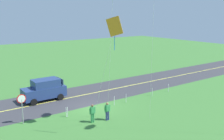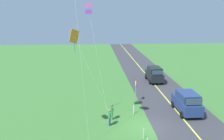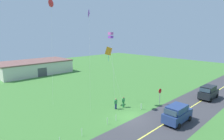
{
  "view_description": "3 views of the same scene",
  "coord_description": "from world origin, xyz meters",
  "px_view_note": "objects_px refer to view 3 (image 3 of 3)",
  "views": [
    {
      "loc": [
        12.32,
        20.59,
        8.98
      ],
      "look_at": [
        -0.41,
        2.63,
        4.16
      ],
      "focal_mm": 41.53,
      "sensor_mm": 36.0,
      "label": 1
    },
    {
      "loc": [
        -20.45,
        4.67,
        10.29
      ],
      "look_at": [
        0.59,
        3.14,
        5.3
      ],
      "focal_mm": 39.34,
      "sensor_mm": 36.0,
      "label": 2
    },
    {
      "loc": [
        -17.84,
        -14.86,
        10.82
      ],
      "look_at": [
        0.33,
        3.89,
        5.76
      ],
      "focal_mm": 30.24,
      "sensor_mm": 36.0,
      "label": 3
    }
  ],
  "objects_px": {
    "person_adult_near": "(116,103)",
    "person_adult_companion": "(123,102)",
    "kite_red_low": "(111,36)",
    "kite_green_far": "(89,14)",
    "car_parked_east_near": "(208,92)",
    "warehouse_distant": "(34,67)",
    "kite_blue_mid": "(109,52)",
    "stop_sign": "(160,93)",
    "car_suv_foreground": "(177,114)",
    "kite_yellow_high": "(51,4)"
  },
  "relations": [
    {
      "from": "person_adult_companion",
      "to": "warehouse_distant",
      "type": "distance_m",
      "value": 33.4
    },
    {
      "from": "kite_green_far",
      "to": "kite_blue_mid",
      "type": "bearing_deg",
      "value": 3.64
    },
    {
      "from": "stop_sign",
      "to": "warehouse_distant",
      "type": "xyz_separation_m",
      "value": [
        -4.5,
        36.52,
        -0.05
      ]
    },
    {
      "from": "kite_red_low",
      "to": "kite_green_far",
      "type": "height_order",
      "value": "kite_green_far"
    },
    {
      "from": "car_suv_foreground",
      "to": "person_adult_near",
      "type": "height_order",
      "value": "car_suv_foreground"
    },
    {
      "from": "kite_yellow_high",
      "to": "kite_green_far",
      "type": "height_order",
      "value": "kite_yellow_high"
    },
    {
      "from": "stop_sign",
      "to": "kite_red_low",
      "type": "xyz_separation_m",
      "value": [
        -5.47,
        5.2,
        8.73
      ]
    },
    {
      "from": "car_parked_east_near",
      "to": "kite_blue_mid",
      "type": "height_order",
      "value": "kite_blue_mid"
    },
    {
      "from": "stop_sign",
      "to": "kite_yellow_high",
      "type": "height_order",
      "value": "kite_yellow_high"
    },
    {
      "from": "car_parked_east_near",
      "to": "person_adult_near",
      "type": "bearing_deg",
      "value": 151.74
    },
    {
      "from": "person_adult_near",
      "to": "person_adult_companion",
      "type": "bearing_deg",
      "value": -52.96
    },
    {
      "from": "person_adult_near",
      "to": "kite_yellow_high",
      "type": "height_order",
      "value": "kite_yellow_high"
    },
    {
      "from": "kite_red_low",
      "to": "kite_green_far",
      "type": "bearing_deg",
      "value": 160.19
    },
    {
      "from": "stop_sign",
      "to": "kite_green_far",
      "type": "relative_size",
      "value": 0.18
    },
    {
      "from": "kite_red_low",
      "to": "kite_blue_mid",
      "type": "height_order",
      "value": "kite_red_low"
    },
    {
      "from": "person_adult_companion",
      "to": "person_adult_near",
      "type": "bearing_deg",
      "value": 55.17
    },
    {
      "from": "warehouse_distant",
      "to": "car_parked_east_near",
      "type": "bearing_deg",
      "value": -72.7
    },
    {
      "from": "stop_sign",
      "to": "car_parked_east_near",
      "type": "bearing_deg",
      "value": -27.38
    },
    {
      "from": "person_adult_near",
      "to": "kite_green_far",
      "type": "distance_m",
      "value": 13.08
    },
    {
      "from": "person_adult_near",
      "to": "warehouse_distant",
      "type": "distance_m",
      "value": 33.12
    },
    {
      "from": "car_parked_east_near",
      "to": "kite_blue_mid",
      "type": "xyz_separation_m",
      "value": [
        -12.82,
        10.76,
        6.83
      ]
    },
    {
      "from": "kite_blue_mid",
      "to": "warehouse_distant",
      "type": "bearing_deg",
      "value": 89.77
    },
    {
      "from": "car_parked_east_near",
      "to": "stop_sign",
      "type": "relative_size",
      "value": 1.72
    },
    {
      "from": "person_adult_companion",
      "to": "kite_green_far",
      "type": "distance_m",
      "value": 13.44
    },
    {
      "from": "kite_green_far",
      "to": "warehouse_distant",
      "type": "distance_m",
      "value": 32.66
    },
    {
      "from": "car_suv_foreground",
      "to": "person_adult_companion",
      "type": "distance_m",
      "value": 7.98
    },
    {
      "from": "person_adult_companion",
      "to": "car_suv_foreground",
      "type": "bearing_deg",
      "value": 167.31
    },
    {
      "from": "person_adult_near",
      "to": "kite_blue_mid",
      "type": "height_order",
      "value": "kite_blue_mid"
    },
    {
      "from": "stop_sign",
      "to": "kite_yellow_high",
      "type": "xyz_separation_m",
      "value": [
        -11.17,
        11.48,
        13.18
      ]
    },
    {
      "from": "person_adult_companion",
      "to": "kite_blue_mid",
      "type": "height_order",
      "value": "kite_blue_mid"
    },
    {
      "from": "kite_red_low",
      "to": "car_suv_foreground",
      "type": "bearing_deg",
      "value": -80.03
    },
    {
      "from": "car_parked_east_near",
      "to": "warehouse_distant",
      "type": "distance_m",
      "value": 42.7
    },
    {
      "from": "kite_blue_mid",
      "to": "kite_yellow_high",
      "type": "height_order",
      "value": "kite_yellow_high"
    },
    {
      "from": "kite_blue_mid",
      "to": "kite_yellow_high",
      "type": "distance_m",
      "value": 10.79
    },
    {
      "from": "kite_yellow_high",
      "to": "warehouse_distant",
      "type": "height_order",
      "value": "kite_yellow_high"
    },
    {
      "from": "car_parked_east_near",
      "to": "kite_blue_mid",
      "type": "distance_m",
      "value": 18.08
    },
    {
      "from": "kite_red_low",
      "to": "kite_blue_mid",
      "type": "bearing_deg",
      "value": 57.27
    },
    {
      "from": "car_parked_east_near",
      "to": "kite_green_far",
      "type": "bearing_deg",
      "value": 147.72
    },
    {
      "from": "stop_sign",
      "to": "warehouse_distant",
      "type": "relative_size",
      "value": 0.14
    },
    {
      "from": "car_suv_foreground",
      "to": "car_parked_east_near",
      "type": "height_order",
      "value": "same"
    },
    {
      "from": "person_adult_near",
      "to": "kite_yellow_high",
      "type": "xyz_separation_m",
      "value": [
        -5.04,
        8.03,
        14.12
      ]
    },
    {
      "from": "person_adult_near",
      "to": "car_suv_foreground",
      "type": "bearing_deg",
      "value": -112.57
    },
    {
      "from": "stop_sign",
      "to": "kite_red_low",
      "type": "height_order",
      "value": "kite_red_low"
    },
    {
      "from": "kite_blue_mid",
      "to": "car_parked_east_near",
      "type": "bearing_deg",
      "value": -40.02
    },
    {
      "from": "person_adult_near",
      "to": "person_adult_companion",
      "type": "xyz_separation_m",
      "value": [
        1.29,
        -0.32,
        0.0
      ]
    },
    {
      "from": "car_suv_foreground",
      "to": "kite_green_far",
      "type": "relative_size",
      "value": 0.31
    },
    {
      "from": "kite_red_low",
      "to": "kite_green_far",
      "type": "relative_size",
      "value": 0.78
    },
    {
      "from": "car_parked_east_near",
      "to": "kite_green_far",
      "type": "height_order",
      "value": "kite_green_far"
    },
    {
      "from": "car_suv_foreground",
      "to": "person_adult_near",
      "type": "relative_size",
      "value": 2.75
    },
    {
      "from": "car_parked_east_near",
      "to": "stop_sign",
      "type": "distance_m",
      "value": 9.25
    }
  ]
}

